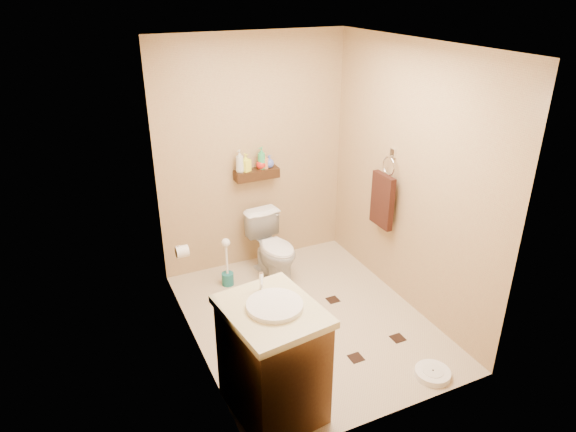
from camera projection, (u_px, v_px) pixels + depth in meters
name	position (u px, v px, depth m)	size (l,w,h in m)	color
ground	(307.00, 319.00, 4.68)	(2.50, 2.50, 0.00)	#C5B690
wall_back	(253.00, 155.00, 5.21)	(2.00, 0.04, 2.40)	tan
wall_front	(402.00, 270.00, 3.15)	(2.00, 0.04, 2.40)	tan
wall_left	(189.00, 220.00, 3.80)	(0.04, 2.50, 2.40)	tan
wall_right	(409.00, 180.00, 4.56)	(0.04, 2.50, 2.40)	tan
ceiling	(312.00, 44.00, 3.67)	(2.00, 2.50, 0.02)	silver
wall_shelf	(257.00, 174.00, 5.22)	(0.46, 0.14, 0.10)	#38220F
floor_accents	(310.00, 320.00, 4.67)	(1.23, 1.35, 0.01)	black
toilet	(274.00, 247.00, 5.24)	(0.37, 0.65, 0.66)	white
vanity	(273.00, 359.00, 3.53)	(0.67, 0.78, 1.00)	brown
bathroom_scale	(433.00, 373.00, 4.00)	(0.29, 0.29, 0.06)	white
toilet_brush	(227.00, 269.00, 5.14)	(0.12, 0.12, 0.52)	#1B6C6D
towel_ring	(383.00, 198.00, 4.84)	(0.12, 0.30, 0.76)	silver
toilet_paper	(182.00, 251.00, 4.61)	(0.12, 0.11, 0.12)	white
bottle_a	(240.00, 161.00, 5.08)	(0.09, 0.09, 0.23)	beige
bottle_b	(246.00, 162.00, 5.11)	(0.08, 0.08, 0.18)	#FAFF35
bottle_c	(261.00, 163.00, 5.19)	(0.10, 0.10, 0.13)	red
bottle_d	(262.00, 158.00, 5.17)	(0.09, 0.09, 0.23)	#37A761
bottle_e	(265.00, 161.00, 5.20)	(0.07, 0.07, 0.16)	#E7854D
bottle_f	(269.00, 161.00, 5.22)	(0.10, 0.10, 0.13)	#4A5DB9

